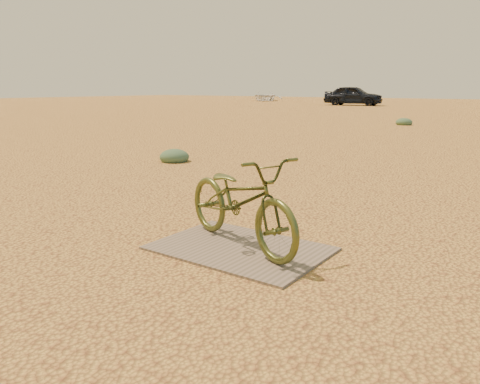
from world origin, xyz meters
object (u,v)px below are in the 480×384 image
Objects in this scene: bicycle at (240,200)px; car at (353,95)px; plywood_board at (240,248)px; boat_near_left at (265,96)px.

car is (-12.66, 33.54, 0.33)m from bicycle.
plywood_board is 47.25m from boat_near_left.
car is at bearing 110.69° from plywood_board.
plywood_board is 0.45m from bicycle.
car reaches higher than plywood_board.
boat_near_left is at bearing 57.73° from car.
car is at bearing -47.81° from boat_near_left.
car is (-12.69, 33.59, 0.78)m from plywood_board.
boat_near_left is (-25.30, 39.90, 0.48)m from plywood_board.
bicycle is 35.85m from car.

